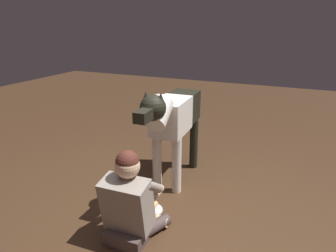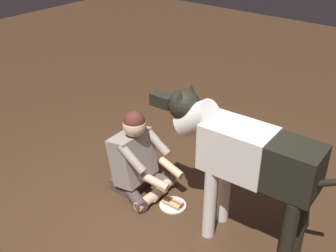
{
  "view_description": "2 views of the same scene",
  "coord_description": "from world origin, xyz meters",
  "views": [
    {
      "loc": [
        2.23,
        0.97,
        1.8
      ],
      "look_at": [
        -0.4,
        -0.19,
        0.81
      ],
      "focal_mm": 32.24,
      "sensor_mm": 36.0,
      "label": 1
    },
    {
      "loc": [
        -1.85,
        2.05,
        2.45
      ],
      "look_at": [
        0.02,
        -0.29,
        0.77
      ],
      "focal_mm": 44.01,
      "sensor_mm": 36.0,
      "label": 2
    }
  ],
  "objects": [
    {
      "name": "hot_dog_on_plate",
      "position": [
        -0.07,
        -0.24,
        0.03
      ],
      "size": [
        0.24,
        0.24,
        0.06
      ],
      "color": "silver",
      "rests_on": "ground"
    },
    {
      "name": "large_dog",
      "position": [
        -0.71,
        -0.26,
        0.79
      ],
      "size": [
        1.57,
        0.36,
        1.2
      ],
      "color": "silver",
      "rests_on": "ground"
    },
    {
      "name": "person_sitting_on_floor",
      "position": [
        0.33,
        -0.22,
        0.34
      ],
      "size": [
        0.66,
        0.58,
        0.83
      ],
      "color": "#4C3D3C",
      "rests_on": "ground"
    },
    {
      "name": "ground_plane",
      "position": [
        0.0,
        0.0,
        0.0
      ],
      "size": [
        14.06,
        14.06,
        0.0
      ],
      "primitive_type": "plane",
      "color": "#432B1A"
    }
  ]
}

